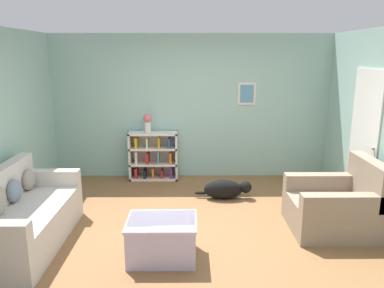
{
  "coord_description": "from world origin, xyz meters",
  "views": [
    {
      "loc": [
        -0.04,
        -4.56,
        2.24
      ],
      "look_at": [
        0.0,
        0.4,
        1.05
      ],
      "focal_mm": 35.0,
      "sensor_mm": 36.0,
      "label": 1
    }
  ],
  "objects_px": {
    "coffee_table": "(162,238)",
    "dog": "(226,189)",
    "bookshelf": "(153,156)",
    "recliner_chair": "(338,206)",
    "couch": "(21,219)",
    "vase": "(148,122)"
  },
  "relations": [
    {
      "from": "coffee_table",
      "to": "vase",
      "type": "height_order",
      "value": "vase"
    },
    {
      "from": "couch",
      "to": "vase",
      "type": "xyz_separation_m",
      "value": [
        1.26,
        2.46,
        0.72
      ]
    },
    {
      "from": "bookshelf",
      "to": "coffee_table",
      "type": "distance_m",
      "value": 2.81
    },
    {
      "from": "bookshelf",
      "to": "recliner_chair",
      "type": "xyz_separation_m",
      "value": [
        2.59,
        -2.08,
        -0.1
      ]
    },
    {
      "from": "coffee_table",
      "to": "dog",
      "type": "height_order",
      "value": "coffee_table"
    },
    {
      "from": "coffee_table",
      "to": "vase",
      "type": "bearing_deg",
      "value": 99.01
    },
    {
      "from": "dog",
      "to": "couch",
      "type": "bearing_deg",
      "value": -150.21
    },
    {
      "from": "couch",
      "to": "recliner_chair",
      "type": "height_order",
      "value": "recliner_chair"
    },
    {
      "from": "bookshelf",
      "to": "coffee_table",
      "type": "height_order",
      "value": "bookshelf"
    },
    {
      "from": "recliner_chair",
      "to": "couch",
      "type": "bearing_deg",
      "value": -174.26
    },
    {
      "from": "couch",
      "to": "recliner_chair",
      "type": "relative_size",
      "value": 1.69
    },
    {
      "from": "coffee_table",
      "to": "vase",
      "type": "relative_size",
      "value": 2.32
    },
    {
      "from": "bookshelf",
      "to": "coffee_table",
      "type": "bearing_deg",
      "value": -82.8
    },
    {
      "from": "couch",
      "to": "dog",
      "type": "height_order",
      "value": "couch"
    },
    {
      "from": "coffee_table",
      "to": "dog",
      "type": "bearing_deg",
      "value": 63.56
    },
    {
      "from": "dog",
      "to": "vase",
      "type": "height_order",
      "value": "vase"
    },
    {
      "from": "dog",
      "to": "coffee_table",
      "type": "bearing_deg",
      "value": -116.44
    },
    {
      "from": "couch",
      "to": "bookshelf",
      "type": "distance_m",
      "value": 2.82
    },
    {
      "from": "recliner_chair",
      "to": "dog",
      "type": "distance_m",
      "value": 1.74
    },
    {
      "from": "recliner_chair",
      "to": "coffee_table",
      "type": "bearing_deg",
      "value": -162.67
    },
    {
      "from": "bookshelf",
      "to": "recliner_chair",
      "type": "bearing_deg",
      "value": -38.84
    },
    {
      "from": "couch",
      "to": "bookshelf",
      "type": "height_order",
      "value": "couch"
    }
  ]
}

